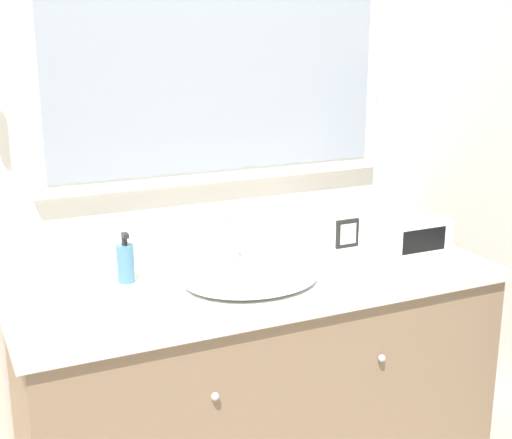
% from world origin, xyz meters
% --- Properties ---
extents(wall_back, '(8.00, 0.18, 2.55)m').
position_xyz_m(wall_back, '(-0.00, 0.66, 1.28)').
color(wall_back, silver).
rests_on(wall_back, ground_plane).
extents(vanity_counter, '(1.61, 0.62, 0.86)m').
position_xyz_m(vanity_counter, '(0.00, 0.32, 0.43)').
color(vanity_counter, '#937556').
rests_on(vanity_counter, ground_plane).
extents(sink_basin, '(0.44, 0.42, 0.18)m').
position_xyz_m(sink_basin, '(-0.05, 0.30, 0.88)').
color(sink_basin, white).
rests_on(sink_basin, vanity_counter).
extents(soap_bottle, '(0.06, 0.06, 0.17)m').
position_xyz_m(soap_bottle, '(-0.41, 0.47, 0.92)').
color(soap_bottle, teal).
rests_on(soap_bottle, vanity_counter).
extents(appliance_box, '(0.26, 0.14, 0.13)m').
position_xyz_m(appliance_box, '(0.62, 0.33, 0.92)').
color(appliance_box, white).
rests_on(appliance_box, vanity_counter).
extents(picture_frame, '(0.09, 0.01, 0.11)m').
position_xyz_m(picture_frame, '(0.44, 0.48, 0.91)').
color(picture_frame, black).
rests_on(picture_frame, vanity_counter).
extents(hand_towel_near_sink, '(0.20, 0.11, 0.04)m').
position_xyz_m(hand_towel_near_sink, '(-0.63, 0.47, 0.88)').
color(hand_towel_near_sink, silver).
rests_on(hand_towel_near_sink, vanity_counter).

